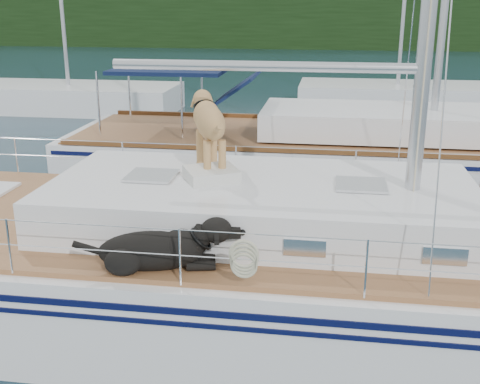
# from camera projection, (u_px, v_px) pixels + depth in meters

# --- Properties ---
(ground) EXTENTS (120.00, 120.00, 0.00)m
(ground) POSITION_uv_depth(u_px,v_px,m) (201.00, 308.00, 8.05)
(ground) COLOR black
(ground) RESTS_ON ground
(tree_line) EXTENTS (90.00, 3.00, 6.00)m
(tree_line) POSITION_uv_depth(u_px,v_px,m) (316.00, 11.00, 49.48)
(tree_line) COLOR black
(tree_line) RESTS_ON ground
(shore_bank) EXTENTS (92.00, 1.00, 1.20)m
(shore_bank) POSITION_uv_depth(u_px,v_px,m) (316.00, 40.00, 51.34)
(shore_bank) COLOR #595147
(shore_bank) RESTS_ON ground
(main_sailboat) EXTENTS (12.00, 3.80, 14.01)m
(main_sailboat) POSITION_uv_depth(u_px,v_px,m) (207.00, 262.00, 7.83)
(main_sailboat) COLOR white
(main_sailboat) RESTS_ON ground
(neighbor_sailboat) EXTENTS (11.00, 3.50, 13.30)m
(neighbor_sailboat) POSITION_uv_depth(u_px,v_px,m) (322.00, 157.00, 13.29)
(neighbor_sailboat) COLOR white
(neighbor_sailboat) RESTS_ON ground
(bg_boat_west) EXTENTS (8.00, 3.00, 11.65)m
(bg_boat_west) POSITION_uv_depth(u_px,v_px,m) (70.00, 98.00, 22.24)
(bg_boat_west) COLOR white
(bg_boat_west) RESTS_ON ground
(bg_boat_center) EXTENTS (7.20, 3.00, 11.65)m
(bg_boat_center) POSITION_uv_depth(u_px,v_px,m) (397.00, 98.00, 22.40)
(bg_boat_center) COLOR white
(bg_boat_center) RESTS_ON ground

